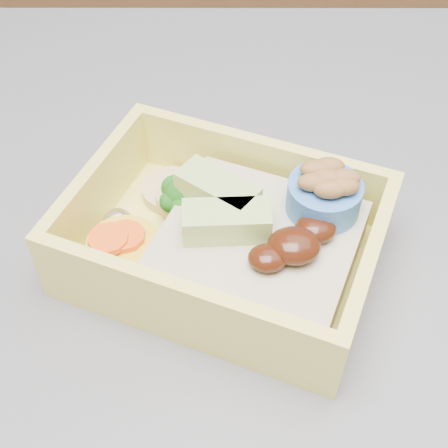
{
  "coord_description": "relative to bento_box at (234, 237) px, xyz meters",
  "views": [
    {
      "loc": [
        0.02,
        -0.25,
        1.23
      ],
      "look_at": [
        0.02,
        0.0,
        0.96
      ],
      "focal_mm": 50.0,
      "sensor_mm": 36.0,
      "label": 1
    }
  ],
  "objects": [
    {
      "name": "bento_box",
      "position": [
        0.0,
        0.0,
        0.0
      ],
      "size": [
        0.22,
        0.19,
        0.07
      ],
      "rotation": [
        0.0,
        0.0,
        -0.39
      ],
      "color": "#EBDE61",
      "rests_on": "island"
    }
  ]
}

